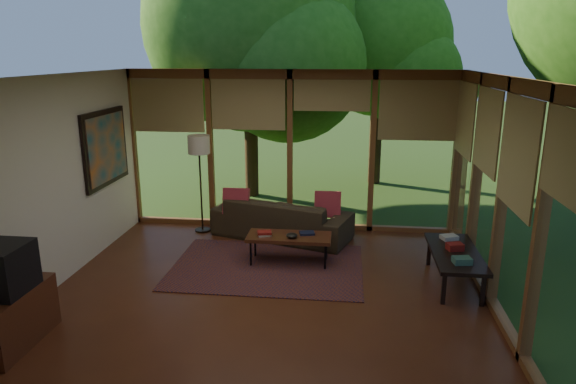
# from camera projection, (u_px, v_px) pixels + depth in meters

# --- Properties ---
(floor) EXTENTS (5.50, 5.50, 0.00)m
(floor) POSITION_uv_depth(u_px,v_px,m) (268.00, 290.00, 6.60)
(floor) COLOR #5E2C18
(floor) RESTS_ON ground
(ceiling) EXTENTS (5.50, 5.50, 0.00)m
(ceiling) POSITION_uv_depth(u_px,v_px,m) (266.00, 76.00, 5.90)
(ceiling) COLOR silver
(ceiling) RESTS_ON ground
(wall_left) EXTENTS (0.04, 5.00, 2.70)m
(wall_left) POSITION_uv_depth(u_px,v_px,m) (55.00, 183.00, 6.56)
(wall_left) COLOR silver
(wall_left) RESTS_ON ground
(wall_front) EXTENTS (5.50, 0.04, 2.70)m
(wall_front) POSITION_uv_depth(u_px,v_px,m) (215.00, 274.00, 3.85)
(wall_front) COLOR silver
(wall_front) RESTS_ON ground
(window_wall_back) EXTENTS (5.50, 0.12, 2.70)m
(window_wall_back) POSITION_uv_depth(u_px,v_px,m) (290.00, 151.00, 8.65)
(window_wall_back) COLOR brown
(window_wall_back) RESTS_ON ground
(window_wall_right) EXTENTS (0.12, 5.00, 2.70)m
(window_wall_right) POSITION_uv_depth(u_px,v_px,m) (501.00, 196.00, 5.94)
(window_wall_right) COLOR brown
(window_wall_right) RESTS_ON ground
(tree_nw) EXTENTS (4.23, 4.23, 5.61)m
(tree_nw) POSITION_uv_depth(u_px,v_px,m) (249.00, 25.00, 10.19)
(tree_nw) COLOR #382514
(tree_nw) RESTS_ON ground
(tree_ne) EXTENTS (3.15, 3.15, 4.72)m
(tree_ne) POSITION_uv_depth(u_px,v_px,m) (380.00, 45.00, 11.35)
(tree_ne) COLOR #382514
(tree_ne) RESTS_ON ground
(rug) EXTENTS (2.69, 1.90, 0.01)m
(rug) POSITION_uv_depth(u_px,v_px,m) (267.00, 266.00, 7.32)
(rug) COLOR maroon
(rug) RESTS_ON floor
(sofa) EXTENTS (2.40, 1.51, 0.66)m
(sofa) POSITION_uv_depth(u_px,v_px,m) (282.00, 218.00, 8.44)
(sofa) COLOR #382C1C
(sofa) RESTS_ON floor
(pillow_left) EXTENTS (0.43, 0.23, 0.45)m
(pillow_left) POSITION_uv_depth(u_px,v_px,m) (236.00, 202.00, 8.41)
(pillow_left) COLOR maroon
(pillow_left) RESTS_ON sofa
(pillow_right) EXTENTS (0.42, 0.23, 0.44)m
(pillow_right) POSITION_uv_depth(u_px,v_px,m) (328.00, 205.00, 8.24)
(pillow_right) COLOR maroon
(pillow_right) RESTS_ON sofa
(ct_book_lower) EXTENTS (0.22, 0.19, 0.03)m
(ct_book_lower) POSITION_uv_depth(u_px,v_px,m) (264.00, 235.00, 7.34)
(ct_book_lower) COLOR #B8AFA7
(ct_book_lower) RESTS_ON coffee_table
(ct_book_upper) EXTENTS (0.23, 0.19, 0.03)m
(ct_book_upper) POSITION_uv_depth(u_px,v_px,m) (264.00, 232.00, 7.33)
(ct_book_upper) COLOR maroon
(ct_book_upper) RESTS_ON coffee_table
(ct_book_side) EXTENTS (0.24, 0.20, 0.03)m
(ct_book_side) POSITION_uv_depth(u_px,v_px,m) (307.00, 233.00, 7.40)
(ct_book_side) COLOR black
(ct_book_side) RESTS_ON coffee_table
(ct_bowl) EXTENTS (0.16, 0.16, 0.07)m
(ct_bowl) POSITION_uv_depth(u_px,v_px,m) (292.00, 235.00, 7.24)
(ct_bowl) COLOR black
(ct_bowl) RESTS_ON coffee_table
(media_cabinet) EXTENTS (0.50, 1.00, 0.60)m
(media_cabinet) POSITION_uv_depth(u_px,v_px,m) (10.00, 318.00, 5.32)
(media_cabinet) COLOR #542817
(media_cabinet) RESTS_ON floor
(television) EXTENTS (0.45, 0.55, 0.50)m
(television) POSITION_uv_depth(u_px,v_px,m) (4.00, 269.00, 5.17)
(television) COLOR black
(television) RESTS_ON media_cabinet
(console_book_a) EXTENTS (0.24, 0.19, 0.08)m
(console_book_a) POSITION_uv_depth(u_px,v_px,m) (462.00, 260.00, 6.29)
(console_book_a) COLOR #366050
(console_book_a) RESTS_ON side_console
(console_book_b) EXTENTS (0.23, 0.19, 0.09)m
(console_book_b) POSITION_uv_depth(u_px,v_px,m) (455.00, 247.00, 6.72)
(console_book_b) COLOR maroon
(console_book_b) RESTS_ON side_console
(console_book_c) EXTENTS (0.26, 0.23, 0.06)m
(console_book_c) POSITION_uv_depth(u_px,v_px,m) (449.00, 237.00, 7.10)
(console_book_c) COLOR #B8AFA7
(console_book_c) RESTS_ON side_console
(floor_lamp) EXTENTS (0.36, 0.36, 1.65)m
(floor_lamp) POSITION_uv_depth(u_px,v_px,m) (199.00, 150.00, 8.44)
(floor_lamp) COLOR black
(floor_lamp) RESTS_ON floor
(coffee_table) EXTENTS (1.20, 0.50, 0.43)m
(coffee_table) POSITION_uv_depth(u_px,v_px,m) (289.00, 238.00, 7.36)
(coffee_table) COLOR #542817
(coffee_table) RESTS_ON floor
(side_console) EXTENTS (0.60, 1.40, 0.46)m
(side_console) POSITION_uv_depth(u_px,v_px,m) (455.00, 255.00, 6.69)
(side_console) COLOR black
(side_console) RESTS_ON floor
(wall_painting) EXTENTS (0.06, 1.35, 1.15)m
(wall_painting) POSITION_uv_depth(u_px,v_px,m) (106.00, 148.00, 7.84)
(wall_painting) COLOR black
(wall_painting) RESTS_ON wall_left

